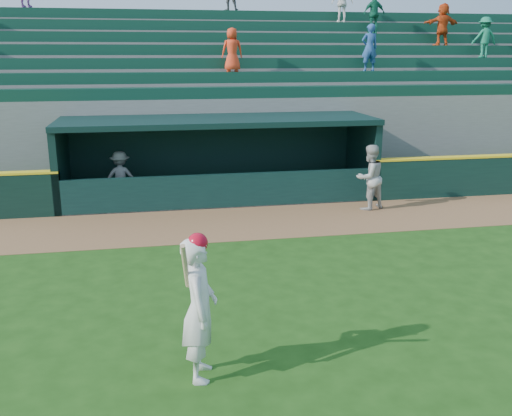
% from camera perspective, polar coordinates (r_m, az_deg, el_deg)
% --- Properties ---
extents(ground, '(120.00, 120.00, 0.00)m').
position_cam_1_polar(ground, '(10.48, 1.65, -9.15)').
color(ground, '#1B4110').
rests_on(ground, ground).
extents(warning_track, '(40.00, 3.00, 0.01)m').
position_cam_1_polar(warning_track, '(15.01, -2.34, -1.53)').
color(warning_track, brown).
rests_on(warning_track, ground).
extents(dugout_player_front, '(1.10, 0.98, 1.86)m').
position_cam_1_polar(dugout_player_front, '(16.48, 11.29, 3.03)').
color(dugout_player_front, '#ACACA7').
rests_on(dugout_player_front, ground).
extents(dugout_player_inside, '(1.01, 0.58, 1.56)m').
position_cam_1_polar(dugout_player_inside, '(17.38, -13.39, 3.02)').
color(dugout_player_inside, gray).
rests_on(dugout_player_inside, ground).
extents(dugout, '(9.40, 2.80, 2.46)m').
position_cam_1_polar(dugout, '(17.70, -3.87, 5.53)').
color(dugout, slate).
rests_on(dugout, ground).
extents(stands, '(34.50, 6.27, 7.56)m').
position_cam_1_polar(stands, '(22.07, -5.33, 10.15)').
color(stands, slate).
rests_on(stands, ground).
extents(batter_at_plate, '(0.57, 0.88, 2.09)m').
position_cam_1_polar(batter_at_plate, '(7.79, -5.69, -9.83)').
color(batter_at_plate, silver).
rests_on(batter_at_plate, ground).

